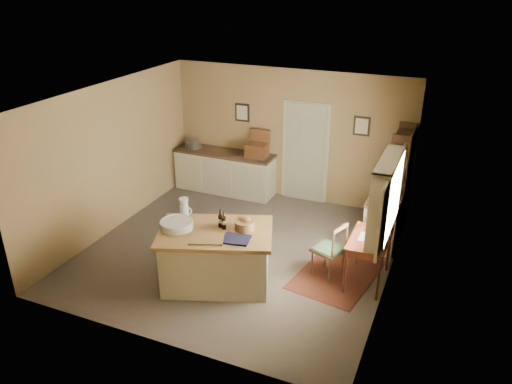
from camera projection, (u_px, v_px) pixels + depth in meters
ground at (239, 251)px, 8.62m from camera, size 5.00×5.00×0.00m
wall_back at (290, 135)px, 10.17m from camera, size 5.00×0.10×2.70m
wall_front at (150, 253)px, 5.97m from camera, size 5.00×0.10×2.70m
wall_left at (112, 158)px, 8.96m from camera, size 0.10×5.00×2.70m
wall_right at (395, 205)px, 7.17m from camera, size 0.10×5.00×2.70m
ceiling at (237, 96)px, 7.51m from camera, size 5.00×5.00×0.00m
door at (305, 152)px, 10.14m from camera, size 0.97×0.06×2.11m
framed_prints at (299, 119)px, 9.93m from camera, size 2.82×0.02×0.38m
window at (389, 197)px, 6.95m from camera, size 0.25×1.99×1.12m
work_island at (216, 256)px, 7.56m from camera, size 1.95×1.61×1.20m
sideboard at (225, 170)px, 10.75m from camera, size 2.19×0.62×1.18m
rug at (337, 274)px, 7.95m from camera, size 1.35×1.76×0.01m
writing_desk at (369, 243)px, 7.52m from camera, size 0.57×0.94×0.82m
desk_chair at (328, 250)px, 7.76m from camera, size 0.55×0.55×0.92m
right_cabinet at (383, 220)px, 8.69m from camera, size 0.55×0.98×0.99m
shelving_unit at (402, 179)px, 9.06m from camera, size 0.33×0.86×1.92m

